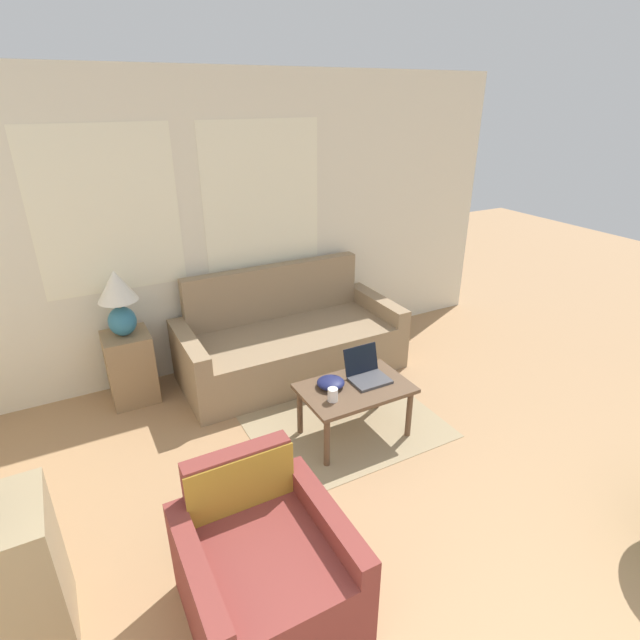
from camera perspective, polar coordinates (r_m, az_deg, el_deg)
The scene contains 10 objects.
wall_back at distance 4.51m, azimuth -13.44°, elevation 9.91°, with size 6.22×0.06×2.60m.
rug at distance 4.33m, azimuth 0.05°, elevation -9.02°, with size 1.45×1.94×0.01m.
couch at distance 4.66m, azimuth -3.62°, elevation -2.58°, with size 2.01×0.88×0.94m.
armchair at distance 2.74m, azimuth -6.43°, elevation -26.55°, with size 0.75×0.78×0.78m.
side_table at distance 4.48m, azimuth -20.82°, elevation -5.06°, with size 0.36×0.36×0.61m.
table_lamp at distance 4.22m, azimuth -22.08°, elevation 2.38°, with size 0.31×0.31×0.55m.
coffee_table at distance 3.74m, azimuth 4.00°, elevation -8.34°, with size 0.81×0.52×0.42m.
laptop at distance 3.79m, azimuth 5.34°, elevation -5.98°, with size 0.28×0.27×0.23m.
cup_navy at distance 3.52m, azimuth 1.47°, elevation -8.54°, with size 0.07×0.07×0.10m.
snack_bowl at distance 3.69m, azimuth 1.23°, elevation -7.17°, with size 0.20×0.20×0.07m.
Camera 1 is at (-1.11, -0.13, 2.39)m, focal length 28.00 mm.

